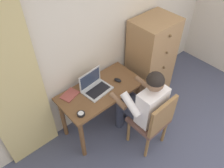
{
  "coord_description": "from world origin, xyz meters",
  "views": [
    {
      "loc": [
        -1.46,
        0.27,
        2.7
      ],
      "look_at": [
        -0.15,
        1.76,
        0.82
      ],
      "focal_mm": 36.31,
      "sensor_mm": 36.0,
      "label": 1
    }
  ],
  "objects_px": {
    "person_seated": "(143,102)",
    "chair": "(153,121)",
    "desk": "(101,96)",
    "computer_mouse": "(118,80)",
    "notebook_pad": "(70,95)",
    "desk_clock": "(81,114)",
    "dresser": "(151,60)",
    "laptop": "(95,86)"
  },
  "relations": [
    {
      "from": "chair",
      "to": "laptop",
      "type": "distance_m",
      "value": 0.82
    },
    {
      "from": "desk",
      "to": "person_seated",
      "type": "height_order",
      "value": "person_seated"
    },
    {
      "from": "chair",
      "to": "person_seated",
      "type": "bearing_deg",
      "value": 90.48
    },
    {
      "from": "chair",
      "to": "laptop",
      "type": "height_order",
      "value": "laptop"
    },
    {
      "from": "person_seated",
      "to": "computer_mouse",
      "type": "bearing_deg",
      "value": 90.42
    },
    {
      "from": "dresser",
      "to": "person_seated",
      "type": "height_order",
      "value": "dresser"
    },
    {
      "from": "chair",
      "to": "computer_mouse",
      "type": "relative_size",
      "value": 8.9
    },
    {
      "from": "dresser",
      "to": "desk_clock",
      "type": "relative_size",
      "value": 14.44
    },
    {
      "from": "computer_mouse",
      "to": "notebook_pad",
      "type": "height_order",
      "value": "computer_mouse"
    },
    {
      "from": "desk",
      "to": "notebook_pad",
      "type": "relative_size",
      "value": 5.11
    },
    {
      "from": "dresser",
      "to": "desk_clock",
      "type": "height_order",
      "value": "dresser"
    },
    {
      "from": "person_seated",
      "to": "laptop",
      "type": "distance_m",
      "value": 0.62
    },
    {
      "from": "laptop",
      "to": "notebook_pad",
      "type": "bearing_deg",
      "value": 157.74
    },
    {
      "from": "desk",
      "to": "dresser",
      "type": "relative_size",
      "value": 0.83
    },
    {
      "from": "desk",
      "to": "computer_mouse",
      "type": "bearing_deg",
      "value": -5.93
    },
    {
      "from": "desk_clock",
      "to": "notebook_pad",
      "type": "bearing_deg",
      "value": 77.43
    },
    {
      "from": "dresser",
      "to": "laptop",
      "type": "xyz_separation_m",
      "value": [
        -1.04,
        0.0,
        0.12
      ]
    },
    {
      "from": "desk",
      "to": "computer_mouse",
      "type": "relative_size",
      "value": 10.73
    },
    {
      "from": "dresser",
      "to": "laptop",
      "type": "height_order",
      "value": "dresser"
    },
    {
      "from": "computer_mouse",
      "to": "desk_clock",
      "type": "distance_m",
      "value": 0.7
    },
    {
      "from": "computer_mouse",
      "to": "desk_clock",
      "type": "xyz_separation_m",
      "value": [
        -0.68,
        -0.14,
        -0.0
      ]
    },
    {
      "from": "chair",
      "to": "laptop",
      "type": "xyz_separation_m",
      "value": [
        -0.32,
        0.71,
        0.27
      ]
    },
    {
      "from": "dresser",
      "to": "person_seated",
      "type": "distance_m",
      "value": 0.9
    },
    {
      "from": "computer_mouse",
      "to": "person_seated",
      "type": "bearing_deg",
      "value": -105.65
    },
    {
      "from": "desk",
      "to": "computer_mouse",
      "type": "distance_m",
      "value": 0.3
    },
    {
      "from": "desk",
      "to": "notebook_pad",
      "type": "xyz_separation_m",
      "value": [
        -0.34,
        0.17,
        0.13
      ]
    },
    {
      "from": "desk",
      "to": "computer_mouse",
      "type": "xyz_separation_m",
      "value": [
        0.26,
        -0.03,
        0.14
      ]
    },
    {
      "from": "person_seated",
      "to": "notebook_pad",
      "type": "height_order",
      "value": "person_seated"
    },
    {
      "from": "dresser",
      "to": "chair",
      "type": "distance_m",
      "value": 1.02
    },
    {
      "from": "desk",
      "to": "desk_clock",
      "type": "bearing_deg",
      "value": -158.32
    },
    {
      "from": "person_seated",
      "to": "computer_mouse",
      "type": "relative_size",
      "value": 12.08
    },
    {
      "from": "person_seated",
      "to": "dresser",
      "type": "bearing_deg",
      "value": 35.66
    },
    {
      "from": "chair",
      "to": "person_seated",
      "type": "xyz_separation_m",
      "value": [
        -0.0,
        0.18,
        0.18
      ]
    },
    {
      "from": "person_seated",
      "to": "chair",
      "type": "bearing_deg",
      "value": -89.52
    },
    {
      "from": "dresser",
      "to": "person_seated",
      "type": "bearing_deg",
      "value": -144.34
    },
    {
      "from": "chair",
      "to": "computer_mouse",
      "type": "xyz_separation_m",
      "value": [
        -0.0,
        0.63,
        0.23
      ]
    },
    {
      "from": "person_seated",
      "to": "desk_clock",
      "type": "xyz_separation_m",
      "value": [
        -0.69,
        0.31,
        0.05
      ]
    },
    {
      "from": "laptop",
      "to": "desk",
      "type": "bearing_deg",
      "value": -44.66
    },
    {
      "from": "chair",
      "to": "desk",
      "type": "bearing_deg",
      "value": 112.04
    },
    {
      "from": "desk",
      "to": "desk_clock",
      "type": "height_order",
      "value": "desk_clock"
    },
    {
      "from": "chair",
      "to": "dresser",
      "type": "bearing_deg",
      "value": 44.17
    },
    {
      "from": "computer_mouse",
      "to": "notebook_pad",
      "type": "relative_size",
      "value": 0.48
    }
  ]
}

